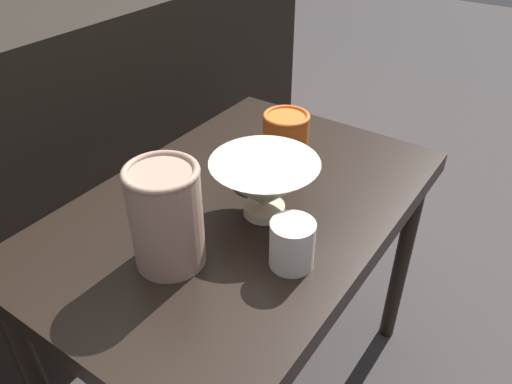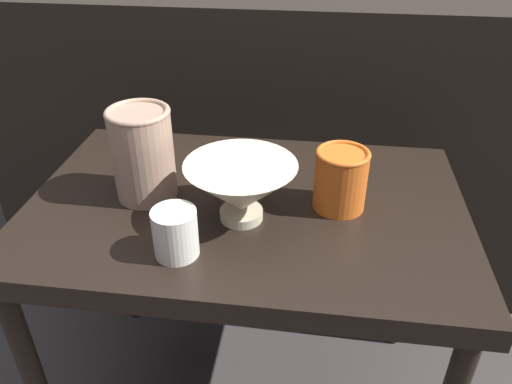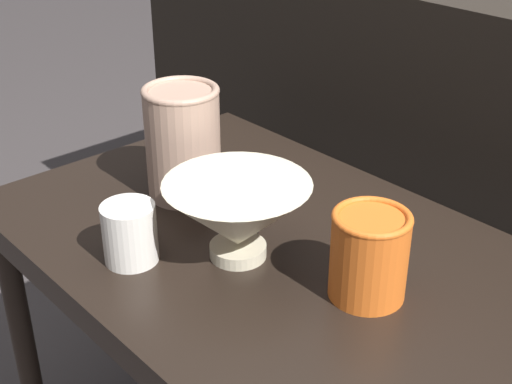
# 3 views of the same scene
# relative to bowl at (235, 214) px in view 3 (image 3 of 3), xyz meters

# --- Properties ---
(table) EXTENTS (0.77, 0.50, 0.55)m
(table) POSITION_rel_bowl_xyz_m (0.00, 0.05, -0.12)
(table) COLOR black
(table) RESTS_ON ground_plane
(couch_backdrop) EXTENTS (1.54, 0.50, 0.80)m
(couch_backdrop) POSITION_rel_bowl_xyz_m (0.00, 0.65, -0.21)
(couch_backdrop) COLOR black
(couch_backdrop) RESTS_ON ground_plane
(bowl) EXTENTS (0.18, 0.18, 0.10)m
(bowl) POSITION_rel_bowl_xyz_m (0.00, 0.00, 0.00)
(bowl) COLOR beige
(bowl) RESTS_ON table
(vase_textured_left) EXTENTS (0.11, 0.11, 0.16)m
(vase_textured_left) POSITION_rel_bowl_xyz_m (-0.17, 0.05, 0.03)
(vase_textured_left) COLOR tan
(vase_textured_left) RESTS_ON table
(vase_colorful_right) EXTENTS (0.09, 0.09, 0.11)m
(vase_colorful_right) POSITION_rel_bowl_xyz_m (0.17, 0.06, -0.00)
(vase_colorful_right) COLOR orange
(vase_colorful_right) RESTS_ON table
(cup) EXTENTS (0.07, 0.07, 0.08)m
(cup) POSITION_rel_bowl_xyz_m (-0.08, -0.10, -0.02)
(cup) COLOR silver
(cup) RESTS_ON table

